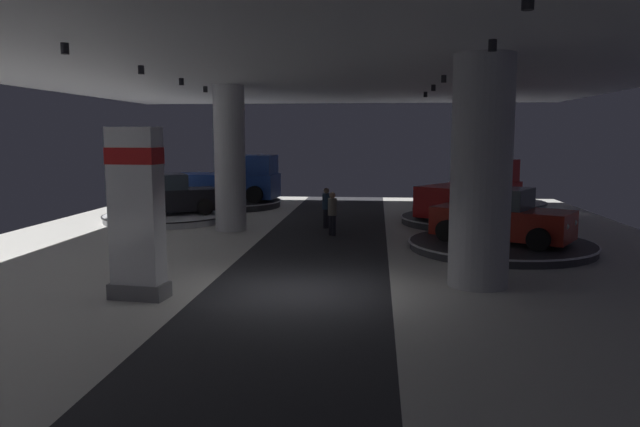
% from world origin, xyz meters
% --- Properties ---
extents(ground, '(24.00, 44.00, 0.06)m').
position_xyz_m(ground, '(0.00, 0.00, -0.02)').
color(ground, silver).
extents(ceiling_with_spotlights, '(24.00, 44.00, 0.39)m').
position_xyz_m(ceiling_with_spotlights, '(-0.00, 0.00, 5.55)').
color(ceiling_with_spotlights, silver).
extents(column_left, '(1.18, 1.18, 5.50)m').
position_xyz_m(column_left, '(-3.74, 8.97, 2.75)').
color(column_left, silver).
rests_on(column_left, ground).
extents(column_right, '(1.44, 1.44, 5.50)m').
position_xyz_m(column_right, '(4.30, 1.01, 2.75)').
color(column_right, '#ADADB2').
rests_on(column_right, ground).
extents(brand_sign_pylon, '(1.33, 0.79, 3.80)m').
position_xyz_m(brand_sign_pylon, '(-3.42, -0.88, 1.97)').
color(brand_sign_pylon, slate).
rests_on(brand_sign_pylon, ground).
extents(display_platform_far_right, '(5.68, 5.68, 0.31)m').
position_xyz_m(display_platform_far_right, '(5.68, 11.51, 0.17)').
color(display_platform_far_right, '#333338').
rests_on(display_platform_far_right, ground).
extents(pickup_truck_far_right, '(4.84, 5.51, 2.30)m').
position_xyz_m(pickup_truck_far_right, '(5.87, 11.76, 1.24)').
color(pickup_truck_far_right, red).
rests_on(pickup_truck_far_right, display_platform_far_right).
extents(display_platform_far_left, '(5.38, 5.38, 0.30)m').
position_xyz_m(display_platform_far_left, '(-7.08, 11.23, 0.17)').
color(display_platform_far_left, silver).
rests_on(display_platform_far_left, ground).
extents(display_car_far_left, '(4.55, 3.61, 1.71)m').
position_xyz_m(display_car_far_left, '(-7.10, 11.22, 1.06)').
color(display_car_far_left, black).
rests_on(display_car_far_left, display_platform_far_left).
extents(display_platform_mid_right, '(5.85, 5.85, 0.28)m').
position_xyz_m(display_platform_mid_right, '(5.80, 5.76, 0.16)').
color(display_platform_mid_right, '#333338').
rests_on(display_platform_mid_right, ground).
extents(display_car_mid_right, '(4.54, 3.69, 1.71)m').
position_xyz_m(display_car_mid_right, '(5.77, 5.78, 1.04)').
color(display_car_mid_right, maroon).
rests_on(display_car_mid_right, display_platform_mid_right).
extents(display_platform_deep_left, '(5.68, 5.68, 0.34)m').
position_xyz_m(display_platform_deep_left, '(-5.87, 16.56, 0.19)').
color(display_platform_deep_left, '#333338').
rests_on(display_platform_deep_left, ground).
extents(pickup_truck_deep_left, '(5.45, 2.99, 2.30)m').
position_xyz_m(pickup_truck_deep_left, '(-5.55, 16.54, 1.28)').
color(pickup_truck_deep_left, navy).
rests_on(pickup_truck_deep_left, display_platform_deep_left).
extents(display_platform_deep_right, '(6.08, 6.08, 0.31)m').
position_xyz_m(display_platform_deep_right, '(7.33, 17.66, 0.17)').
color(display_platform_deep_right, '#B7B7BC').
rests_on(display_platform_deep_right, ground).
extents(display_car_deep_right, '(3.95, 4.44, 1.71)m').
position_xyz_m(display_car_deep_right, '(7.31, 17.63, 1.07)').
color(display_car_deep_right, silver).
rests_on(display_car_deep_right, display_platform_deep_right).
extents(visitor_walking_near, '(0.32, 0.32, 1.59)m').
position_xyz_m(visitor_walking_near, '(0.25, 8.02, 0.91)').
color(visitor_walking_near, black).
rests_on(visitor_walking_near, ground).
extents(visitor_walking_far, '(0.32, 0.32, 1.59)m').
position_xyz_m(visitor_walking_far, '(-0.12, 9.80, 0.91)').
color(visitor_walking_far, black).
rests_on(visitor_walking_far, ground).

